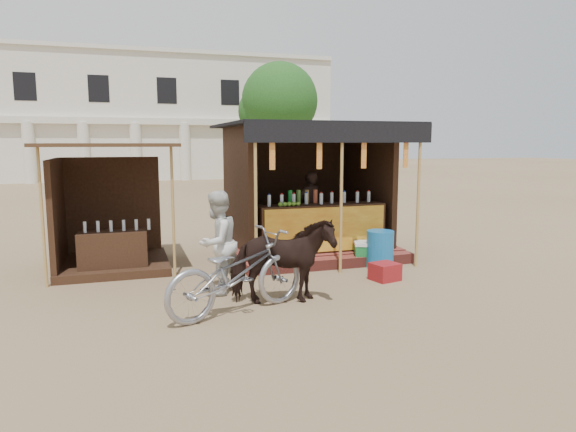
# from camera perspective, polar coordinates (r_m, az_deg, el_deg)

# --- Properties ---
(ground) EXTENTS (120.00, 120.00, 0.00)m
(ground) POSITION_cam_1_polar(r_m,az_deg,el_deg) (7.87, 3.59, -9.55)
(ground) COLOR #846B4C
(ground) RESTS_ON ground
(main_stall) EXTENTS (3.60, 3.61, 2.78)m
(main_stall) POSITION_cam_1_polar(r_m,az_deg,el_deg) (11.08, 2.20, 1.05)
(main_stall) COLOR maroon
(main_stall) RESTS_ON ground
(secondary_stall) EXTENTS (2.40, 2.40, 2.38)m
(secondary_stall) POSITION_cam_1_polar(r_m,az_deg,el_deg) (10.34, -19.88, -0.90)
(secondary_stall) COLOR #372114
(secondary_stall) RESTS_ON ground
(cow) EXTENTS (1.62, 0.92, 1.29)m
(cow) POSITION_cam_1_polar(r_m,az_deg,el_deg) (7.63, -0.66, -5.06)
(cow) COLOR black
(cow) RESTS_ON ground
(motorbike) EXTENTS (2.36, 1.52, 1.17)m
(motorbike) POSITION_cam_1_polar(r_m,az_deg,el_deg) (7.26, -5.69, -6.30)
(motorbike) COLOR gray
(motorbike) RESTS_ON ground
(bystander) EXTENTS (1.01, 1.01, 1.65)m
(bystander) POSITION_cam_1_polar(r_m,az_deg,el_deg) (8.17, -7.88, -2.97)
(bystander) COLOR beige
(bystander) RESTS_ON ground
(blue_barrel) EXTENTS (0.67, 0.67, 0.71)m
(blue_barrel) POSITION_cam_1_polar(r_m,az_deg,el_deg) (10.07, 10.19, -3.63)
(blue_barrel) COLOR #1563A3
(blue_barrel) RESTS_ON ground
(red_crate) EXTENTS (0.53, 0.50, 0.30)m
(red_crate) POSITION_cam_1_polar(r_m,az_deg,el_deg) (9.19, 10.71, -6.09)
(red_crate) COLOR maroon
(red_crate) RESTS_ON ground
(cooler) EXTENTS (0.75, 0.64, 0.46)m
(cooler) POSITION_cam_1_polar(r_m,az_deg,el_deg) (10.24, 9.17, -4.12)
(cooler) COLOR #197232
(cooler) RESTS_ON ground
(background_building) EXTENTS (26.00, 7.45, 8.18)m
(background_building) POSITION_cam_1_polar(r_m,az_deg,el_deg) (36.97, -16.80, 10.28)
(background_building) COLOR silver
(background_building) RESTS_ON ground
(tree) EXTENTS (4.50, 4.40, 7.00)m
(tree) POSITION_cam_1_polar(r_m,az_deg,el_deg) (30.43, -1.35, 12.38)
(tree) COLOR #382314
(tree) RESTS_ON ground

